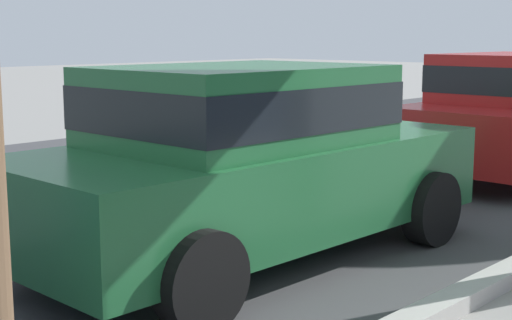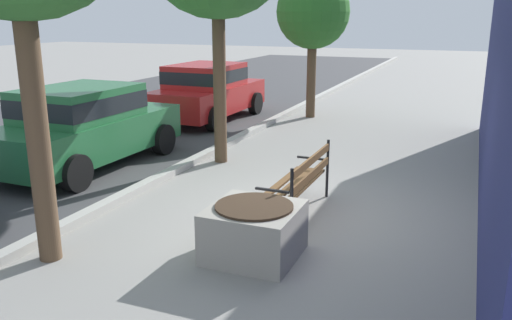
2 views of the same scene
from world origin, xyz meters
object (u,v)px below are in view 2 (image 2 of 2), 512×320
Objects in this scene: concrete_planter at (254,231)px; street_tree_far_corner at (313,13)px; park_bench at (301,178)px; parked_car_red at (208,90)px; parked_car_green at (84,124)px.

street_tree_far_corner is at bearing 12.44° from concrete_planter.
street_tree_far_corner is (7.49, 2.08, 2.36)m from park_bench.
parked_car_red is (5.96, 4.60, 0.30)m from park_bench.
parked_car_green is 1.00× the size of parked_car_red.
park_bench is 0.44× the size of parked_car_red.
parked_car_red is (7.56, 4.52, 0.51)m from concrete_planter.
street_tree_far_corner reaches higher than parked_car_red.
concrete_planter is at bearing -149.12° from parked_car_red.
parked_car_green is (2.45, 4.52, 0.51)m from concrete_planter.
street_tree_far_corner is at bearing -20.77° from parked_car_green.
parked_car_red is (5.11, 0.00, 0.00)m from parked_car_green.
concrete_planter is (-1.60, 0.08, -0.21)m from park_bench.
parked_car_red reaches higher than concrete_planter.
park_bench reaches higher than concrete_planter.
parked_car_red reaches higher than park_bench.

